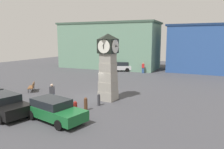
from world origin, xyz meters
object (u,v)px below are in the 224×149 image
Objects in this scene: bollard_far_row at (86,104)px; car_near_tower at (4,105)px; car_by_building at (54,110)px; pedestrian_by_cars at (52,92)px; bollard_near_tower at (57,115)px; car_far_lot at (119,66)px; bollard_end_row at (99,100)px; bench at (32,86)px; bollard_mid_row at (75,109)px; pedestrian_crossing_lot at (143,67)px; clock_tower at (108,67)px.

car_near_tower reaches higher than bollard_far_row.
car_by_building is 3.96m from pedestrian_by_cars.
car_far_lot reaches higher than bollard_near_tower.
car_near_tower is at bearing -132.24° from bollard_end_row.
bollard_near_tower is at bearing -32.18° from bench.
car_by_building reaches higher than bollard_mid_row.
car_far_lot reaches higher than car_by_building.
pedestrian_crossing_lot reaches higher than car_by_building.
car_far_lot is at bearing 106.95° from bollard_near_tower.
car_far_lot is (-6.95, 19.28, 0.28)m from bollard_far_row.
bollard_near_tower is 4.38m from bollard_end_row.
car_far_lot is 17.06m from bench.
car_near_tower is at bearing -94.54° from pedestrian_crossing_lot.
car_near_tower is (-4.67, -5.15, 0.28)m from bollard_end_row.
bollard_far_row is 5.76m from car_near_tower.
car_far_lot is (-7.17, 17.78, 0.30)m from bollard_end_row.
pedestrian_crossing_lot reaches higher than bench.
bollard_end_row is at bearing 81.75° from bollard_far_row.
bollard_near_tower is at bearing 10.45° from car_near_tower.
clock_tower is 8.57m from car_near_tower.
pedestrian_crossing_lot is (1.81, 22.76, 0.19)m from car_near_tower.
bench is at bearing 156.78° from bollard_mid_row.
bollard_far_row is 19.30m from pedestrian_crossing_lot.
bollard_end_row is (0.22, 1.51, -0.02)m from bollard_far_row.
pedestrian_crossing_lot is at bearing 95.29° from car_by_building.
bollard_end_row is 0.21× the size of car_near_tower.
bollard_near_tower is at bearing -94.01° from bollard_far_row.
bench is (-8.44, -1.01, -2.46)m from clock_tower.
car_by_building is at bearing -96.62° from clock_tower.
pedestrian_by_cars is (-3.51, -3.22, -2.01)m from clock_tower.
car_far_lot is at bearing 111.95° from bollard_end_row.
bollard_mid_row is at bearing 62.74° from car_by_building.
car_by_building is at bearing -117.26° from bollard_mid_row.
bollard_mid_row is (0.27, 1.52, 0.04)m from bollard_near_tower.
clock_tower is at bearing 6.84° from bench.
pedestrian_by_cars is (-0.80, -19.03, 0.00)m from pedestrian_crossing_lot.
bollard_far_row is (-0.07, 1.34, -0.03)m from bollard_mid_row.
bollard_near_tower reaches higher than bollard_end_row.
bollard_near_tower is at bearing -20.64° from car_by_building.
bollard_mid_row reaches higher than bench.
car_by_building is (-0.70, -1.36, 0.21)m from bollard_mid_row.
pedestrian_crossing_lot is at bearing 87.59° from pedestrian_by_cars.
car_by_building reaches higher than bollard_end_row.
clock_tower is 5.75× the size of bollard_far_row.
clock_tower reaches higher than bollard_end_row.
pedestrian_crossing_lot is at bearing 85.46° from car_near_tower.
clock_tower is at bearing 83.38° from car_by_building.
car_by_building is (3.83, 0.95, -0.03)m from car_near_tower.
pedestrian_by_cars reaches higher than car_near_tower.
bollard_mid_row is 0.69× the size of bench.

